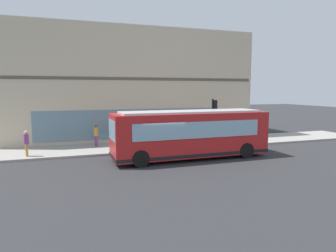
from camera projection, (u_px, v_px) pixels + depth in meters
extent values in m
plane|color=#2D2D30|center=(158.00, 161.00, 18.67)|extent=(120.00, 120.00, 0.00)
cube|color=#9E9991|center=(140.00, 146.00, 23.15)|extent=(4.35, 40.00, 0.15)
cube|color=beige|center=(125.00, 85.00, 28.08)|extent=(7.33, 22.21, 9.59)
cube|color=brown|center=(133.00, 79.00, 24.72)|extent=(0.36, 21.77, 0.24)
cube|color=slate|center=(134.00, 124.00, 25.06)|extent=(0.12, 15.55, 2.40)
cube|color=red|center=(191.00, 134.00, 19.32)|extent=(2.63, 10.03, 2.70)
cube|color=silver|center=(191.00, 112.00, 19.16)|extent=(2.24, 9.03, 0.12)
cube|color=#8CB2C6|center=(112.00, 130.00, 17.62)|extent=(2.20, 0.11, 1.20)
cube|color=#8CB2C6|center=(183.00, 125.00, 20.47)|extent=(0.17, 8.20, 1.00)
cube|color=#8CB2C6|center=(199.00, 130.00, 18.09)|extent=(0.17, 8.20, 1.00)
cube|color=black|center=(191.00, 152.00, 19.46)|extent=(2.67, 10.07, 0.20)
cylinder|color=black|center=(132.00, 151.00, 19.34)|extent=(0.31, 1.00, 1.00)
cylinder|color=black|center=(141.00, 159.00, 17.19)|extent=(0.31, 1.00, 1.00)
cylinder|color=black|center=(228.00, 144.00, 21.66)|extent=(0.31, 1.00, 1.00)
cylinder|color=black|center=(246.00, 150.00, 19.50)|extent=(0.31, 1.00, 1.00)
cylinder|color=black|center=(212.00, 122.00, 23.11)|extent=(0.14, 0.14, 3.56)
cube|color=black|center=(215.00, 106.00, 23.03)|extent=(0.32, 0.24, 0.90)
sphere|color=red|center=(216.00, 102.00, 23.03)|extent=(0.20, 0.20, 0.20)
sphere|color=yellow|center=(216.00, 106.00, 23.07)|extent=(0.20, 0.20, 0.20)
sphere|color=green|center=(216.00, 110.00, 23.10)|extent=(0.20, 0.20, 0.20)
cylinder|color=yellow|center=(123.00, 143.00, 22.72)|extent=(0.24, 0.24, 0.55)
sphere|color=yellow|center=(123.00, 138.00, 22.68)|extent=(0.22, 0.22, 0.22)
cylinder|color=yellow|center=(125.00, 142.00, 22.77)|extent=(0.10, 0.12, 0.10)
cylinder|color=yellow|center=(122.00, 142.00, 22.87)|extent=(0.12, 0.10, 0.10)
cylinder|color=gold|center=(27.00, 150.00, 19.44)|extent=(0.14, 0.14, 0.80)
cylinder|color=gold|center=(27.00, 150.00, 19.27)|extent=(0.14, 0.14, 0.80)
cylinder|color=#8C3F8C|center=(26.00, 139.00, 19.27)|extent=(0.32, 0.32, 0.64)
sphere|color=beige|center=(26.00, 132.00, 19.22)|extent=(0.22, 0.22, 0.22)
cylinder|color=#8C3F8C|center=(97.00, 141.00, 22.63)|extent=(0.14, 0.14, 0.81)
cylinder|color=#8C3F8C|center=(96.00, 141.00, 22.75)|extent=(0.14, 0.14, 0.81)
cylinder|color=gold|center=(96.00, 132.00, 22.60)|extent=(0.32, 0.32, 0.64)
sphere|color=brown|center=(96.00, 126.00, 22.55)|extent=(0.22, 0.22, 0.22)
cylinder|color=#99994C|center=(157.00, 140.00, 23.12)|extent=(0.14, 0.14, 0.77)
cylinder|color=#99994C|center=(156.00, 140.00, 23.28)|extent=(0.14, 0.14, 0.77)
cylinder|color=#3F8C4C|center=(157.00, 131.00, 23.12)|extent=(0.32, 0.32, 0.61)
sphere|color=tan|center=(156.00, 126.00, 23.07)|extent=(0.21, 0.21, 0.21)
cylinder|color=#99994C|center=(136.00, 138.00, 24.02)|extent=(0.14, 0.14, 0.83)
cylinder|color=#99994C|center=(134.00, 138.00, 23.91)|extent=(0.14, 0.14, 0.83)
cylinder|color=#B23338|center=(135.00, 129.00, 23.87)|extent=(0.32, 0.32, 0.66)
sphere|color=#9E704C|center=(135.00, 123.00, 23.82)|extent=(0.23, 0.23, 0.23)
cube|color=#197233|center=(139.00, 140.00, 22.78)|extent=(0.44, 0.40, 0.90)
cube|color=#8CB2C6|center=(141.00, 138.00, 22.83)|extent=(0.35, 0.03, 0.30)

